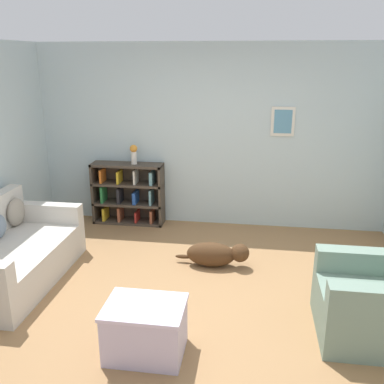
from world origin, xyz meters
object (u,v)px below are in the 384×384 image
at_px(couch, 7,255).
at_px(bookshelf, 129,194).
at_px(coffee_table, 145,328).
at_px(vase, 134,153).
at_px(dog, 216,254).

relative_size(couch, bookshelf, 1.67).
distance_m(couch, bookshelf, 2.09).
xyz_separation_m(coffee_table, vase, (-0.88, 2.88, 0.83)).
bearing_deg(vase, dog, -42.94).
height_order(couch, bookshelf, bookshelf).
distance_m(couch, dog, 2.36).
height_order(dog, vase, vase).
bearing_deg(dog, bookshelf, 138.88).
distance_m(couch, coffee_table, 2.07).
height_order(bookshelf, vase, vase).
height_order(couch, dog, couch).
height_order(bookshelf, coffee_table, bookshelf).
distance_m(bookshelf, vase, 0.64).
bearing_deg(dog, couch, -163.46).
height_order(coffee_table, vase, vase).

